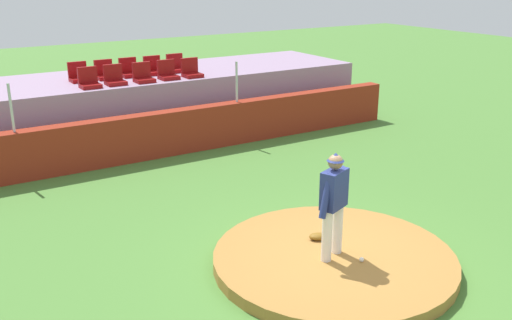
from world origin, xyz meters
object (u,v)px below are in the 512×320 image
Objects in this scene: stadium_chair_1 at (115,78)px; stadium_chair_3 at (168,73)px; stadium_chair_6 at (105,73)px; baseball at (362,260)px; fielding_glove at (318,236)px; stadium_chair_2 at (143,76)px; stadium_chair_7 at (129,71)px; stadium_chair_9 at (176,66)px; pitcher at (334,198)px; stadium_chair_8 at (153,69)px; stadium_chair_4 at (191,71)px; stadium_chair_0 at (89,81)px; stadium_chair_5 at (79,75)px.

stadium_chair_3 is at bearing 179.90° from stadium_chair_1.
baseball is at bearing 95.38° from stadium_chair_6.
stadium_chair_1 is at bearing 119.82° from fielding_glove.
fielding_glove is 0.60× the size of stadium_chair_2.
stadium_chair_3 is 1.16m from stadium_chair_7.
stadium_chair_1 is 1.00× the size of stadium_chair_3.
stadium_chair_9 is (0.66, 0.90, 0.00)m from stadium_chair_3.
stadium_chair_1 is at bearing 72.68° from pitcher.
stadium_chair_2 and stadium_chair_6 have the same top height.
stadium_chair_7 is (-0.73, 0.90, 0.00)m from stadium_chair_3.
stadium_chair_7 is 0.69m from stadium_chair_8.
baseball is 0.15× the size of stadium_chair_1.
stadium_chair_4 reaches higher than pitcher.
stadium_chair_0 is at bearing -0.10° from stadium_chair_4.
pitcher is 8.04m from stadium_chair_1.
fielding_glove is 8.44m from stadium_chair_8.
stadium_chair_1 is 1.15m from stadium_chair_7.
stadium_chair_8 is 1.00× the size of stadium_chair_9.
stadium_chair_6 is at bearing 95.38° from baseball.
stadium_chair_9 is (2.07, 0.01, 0.00)m from stadium_chair_6.
stadium_chair_7 is at bearing -2.79° from stadium_chair_8.
baseball is at bearing 96.23° from stadium_chair_1.
stadium_chair_1 is at bearing 31.46° from stadium_chair_8.
stadium_chair_4 is (1.21, 8.33, 1.58)m from baseball.
stadium_chair_2 is 1.00× the size of stadium_chair_8.
baseball is at bearing -76.67° from pitcher.
fielding_glove is at bearing 85.94° from stadium_chair_8.
stadium_chair_7 is at bearing 179.68° from stadium_chair_5.
fielding_glove is 7.60m from stadium_chair_3.
stadium_chair_1 is 1.00× the size of stadium_chair_7.
stadium_chair_3 is 2.29m from stadium_chair_5.
baseball is 0.25× the size of fielding_glove.
stadium_chair_0 is at bearing 100.72° from baseball.
pitcher is at bearing -84.06° from fielding_glove.
pitcher is 22.96× the size of baseball.
baseball is 0.15× the size of stadium_chair_4.
stadium_chair_0 is 1.00× the size of stadium_chair_5.
stadium_chair_0 and stadium_chair_7 have the same top height.
stadium_chair_3 is 1.00× the size of stadium_chair_5.
baseball is 0.15× the size of stadium_chair_0.
stadium_chair_5 is at bearing -54.18° from stadium_chair_1.
stadium_chair_1 is 0.89m from stadium_chair_6.
stadium_chair_8 is at bearing -156.32° from stadium_chair_0.
baseball is at bearing 99.57° from stadium_chair_5.
stadium_chair_1 is 1.00× the size of stadium_chair_4.
stadium_chair_3 is at bearing -4.18° from stadium_chair_4.
pitcher is 8.10m from stadium_chair_4.
stadium_chair_9 is (-0.01, 0.95, 0.00)m from stadium_chair_4.
stadium_chair_0 is at bearing -0.21° from stadium_chair_2.
stadium_chair_5 is at bearing 76.36° from pitcher.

